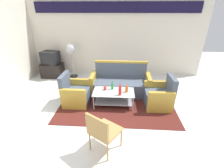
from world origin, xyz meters
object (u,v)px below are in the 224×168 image
(television, at_px, (50,58))
(cup, at_px, (105,88))
(couch, at_px, (120,84))
(bottle_green, at_px, (112,86))
(pedestal_fan, at_px, (71,51))
(bottle_red, at_px, (120,91))
(coffee_table, at_px, (114,96))
(armchair_right, at_px, (159,96))
(armchair_left, at_px, (76,94))
(bottle_orange, at_px, (127,89))
(tv_stand, at_px, (53,70))
(wicker_chair, at_px, (102,130))

(television, bearing_deg, cup, 157.44)
(couch, distance_m, bottle_green, 0.62)
(pedestal_fan, bearing_deg, bottle_green, -47.01)
(bottle_red, distance_m, bottle_green, 0.38)
(coffee_table, xyz_separation_m, cup, (-0.24, 0.08, 0.19))
(couch, bearing_deg, coffee_table, 76.35)
(couch, bearing_deg, armchair_right, 148.10)
(armchair_left, distance_m, bottle_red, 1.27)
(pedestal_fan, bearing_deg, couch, -33.14)
(television, bearing_deg, pedestal_fan, -160.63)
(armchair_right, xyz_separation_m, pedestal_fan, (-2.91, 1.88, 0.73))
(armchair_right, relative_size, coffee_table, 0.77)
(coffee_table, bearing_deg, bottle_orange, 0.43)
(tv_stand, bearing_deg, wicker_chair, -55.56)
(bottle_orange, xyz_separation_m, cup, (-0.59, 0.08, -0.04))
(couch, relative_size, coffee_table, 1.64)
(armchair_right, height_order, tv_stand, armchair_right)
(armchair_right, relative_size, bottle_orange, 3.75)
(armchair_right, bearing_deg, pedestal_fan, 55.71)
(bottle_green, height_order, television, television)
(cup, distance_m, tv_stand, 2.87)
(bottle_green, bearing_deg, cup, -161.28)
(bottle_orange, height_order, television, television)
(armchair_left, relative_size, cup, 8.50)
(armchair_left, relative_size, television, 1.22)
(coffee_table, bearing_deg, television, 143.06)
(couch, xyz_separation_m, bottle_green, (-0.21, -0.55, 0.19))
(television, xyz_separation_m, wicker_chair, (2.37, -3.46, -0.27))
(couch, height_order, bottle_red, couch)
(bottle_red, bearing_deg, coffee_table, 135.53)
(coffee_table, xyz_separation_m, bottle_orange, (0.35, 0.00, 0.22))
(armchair_right, relative_size, television, 1.22)
(couch, xyz_separation_m, armchair_right, (1.05, -0.66, -0.03))
(cup, xyz_separation_m, tv_stand, (-2.24, 1.78, -0.20))
(coffee_table, xyz_separation_m, tv_stand, (-2.48, 1.87, -0.01))
(bottle_green, height_order, tv_stand, bottle_green)
(armchair_left, distance_m, armchair_right, 2.29)
(cup, bearing_deg, bottle_red, -31.28)
(couch, bearing_deg, bottle_green, 69.05)
(armchair_right, bearing_deg, couch, 56.27)
(coffee_table, distance_m, pedestal_fan, 2.66)
(bottle_red, distance_m, cup, 0.49)
(coffee_table, distance_m, bottle_red, 0.35)
(armchair_left, bearing_deg, armchair_right, 90.30)
(bottle_green, distance_m, pedestal_fan, 2.47)
(bottle_red, height_order, television, television)
(armchair_left, height_order, wicker_chair, armchair_left)
(tv_stand, bearing_deg, pedestal_fan, 3.59)
(couch, relative_size, pedestal_fan, 1.42)
(bottle_red, relative_size, bottle_green, 1.24)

